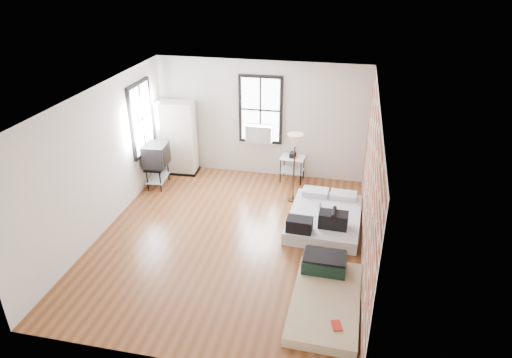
% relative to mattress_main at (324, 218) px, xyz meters
% --- Properties ---
extents(ground, '(6.00, 6.00, 0.00)m').
position_rel_mattress_main_xyz_m(ground, '(-1.74, -0.88, -0.17)').
color(ground, '#5C3218').
rests_on(ground, ground).
extents(room_shell, '(5.02, 6.02, 2.80)m').
position_rel_mattress_main_xyz_m(room_shell, '(-1.51, -0.52, 1.57)').
color(room_shell, silver).
rests_on(room_shell, ground).
extents(mattress_main, '(1.48, 1.95, 0.61)m').
position_rel_mattress_main_xyz_m(mattress_main, '(0.00, 0.00, 0.00)').
color(mattress_main, white).
rests_on(mattress_main, ground).
extents(mattress_bare, '(1.09, 2.00, 0.43)m').
position_rel_mattress_main_xyz_m(mattress_bare, '(0.19, -2.20, -0.04)').
color(mattress_bare, '#C1B28B').
rests_on(mattress_bare, ground).
extents(wardrobe, '(0.94, 0.57, 1.81)m').
position_rel_mattress_main_xyz_m(wardrobe, '(-3.74, 1.77, 0.73)').
color(wardrobe, black).
rests_on(wardrobe, ground).
extents(side_table, '(0.59, 0.49, 0.73)m').
position_rel_mattress_main_xyz_m(side_table, '(-0.91, 1.84, 0.33)').
color(side_table, black).
rests_on(side_table, ground).
extents(floor_lamp, '(0.34, 0.34, 1.57)m').
position_rel_mattress_main_xyz_m(floor_lamp, '(-0.76, 0.88, 1.17)').
color(floor_lamp, '#331E11').
rests_on(floor_lamp, ground).
extents(tv_stand, '(0.57, 0.77, 1.04)m').
position_rel_mattress_main_xyz_m(tv_stand, '(-3.96, 0.94, 0.58)').
color(tv_stand, black).
rests_on(tv_stand, ground).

